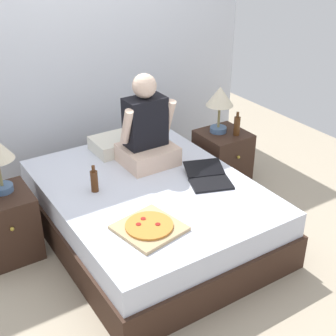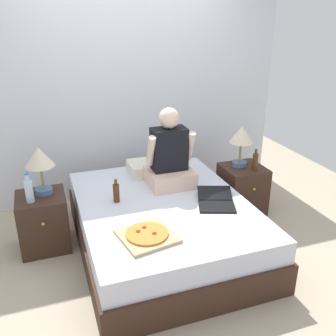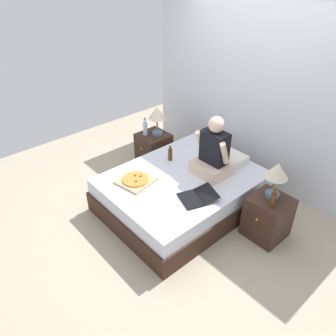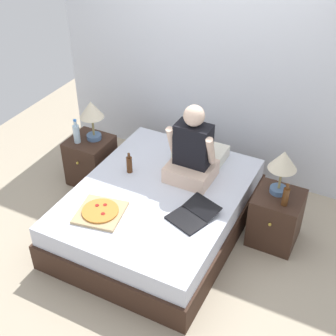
{
  "view_description": "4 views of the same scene",
  "coord_description": "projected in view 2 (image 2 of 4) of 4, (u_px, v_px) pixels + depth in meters",
  "views": [
    {
      "loc": [
        -1.6,
        -2.77,
        2.35
      ],
      "look_at": [
        0.13,
        -0.08,
        0.63
      ],
      "focal_mm": 50.0,
      "sensor_mm": 36.0,
      "label": 1
    },
    {
      "loc": [
        -0.97,
        -2.89,
        2.07
      ],
      "look_at": [
        0.04,
        -0.01,
        0.82
      ],
      "focal_mm": 40.0,
      "sensor_mm": 36.0,
      "label": 2
    },
    {
      "loc": [
        2.45,
        -2.41,
        2.87
      ],
      "look_at": [
        -0.02,
        -0.23,
        0.7
      ],
      "focal_mm": 35.0,
      "sensor_mm": 36.0,
      "label": 3
    },
    {
      "loc": [
        1.66,
        -3.04,
        3.24
      ],
      "look_at": [
        0.1,
        0.02,
        0.77
      ],
      "focal_mm": 50.0,
      "sensor_mm": 36.0,
      "label": 4
    }
  ],
  "objects": [
    {
      "name": "ground_plane",
      "position": [
        163.0,
        246.0,
        3.6
      ],
      "size": [
        5.76,
        5.76,
        0.0
      ],
      "primitive_type": "plane",
      "color": "tan"
    },
    {
      "name": "wall_back",
      "position": [
        125.0,
        91.0,
        4.3
      ],
      "size": [
        3.76,
        0.12,
        2.5
      ],
      "primitive_type": "cube",
      "color": "silver",
      "rests_on": "ground"
    },
    {
      "name": "bed",
      "position": [
        163.0,
        225.0,
        3.51
      ],
      "size": [
        1.53,
        1.97,
        0.48
      ],
      "color": "#382319",
      "rests_on": "ground"
    },
    {
      "name": "nightstand_left",
      "position": [
        44.0,
        222.0,
        3.51
      ],
      "size": [
        0.44,
        0.47,
        0.53
      ],
      "color": "#382319",
      "rests_on": "ground"
    },
    {
      "name": "lamp_on_left_nightstand",
      "position": [
        40.0,
        160.0,
        3.34
      ],
      "size": [
        0.26,
        0.26,
        0.45
      ],
      "color": "#4C6B93",
      "rests_on": "nightstand_left"
    },
    {
      "name": "water_bottle",
      "position": [
        29.0,
        190.0,
        3.27
      ],
      "size": [
        0.07,
        0.07,
        0.28
      ],
      "color": "silver",
      "rests_on": "nightstand_left"
    },
    {
      "name": "nightstand_right",
      "position": [
        242.0,
        189.0,
        4.16
      ],
      "size": [
        0.44,
        0.47,
        0.53
      ],
      "color": "#382319",
      "rests_on": "ground"
    },
    {
      "name": "lamp_on_right_nightstand",
      "position": [
        241.0,
        137.0,
        3.97
      ],
      "size": [
        0.26,
        0.26,
        0.45
      ],
      "color": "#4C6B93",
      "rests_on": "nightstand_right"
    },
    {
      "name": "beer_bottle",
      "position": [
        255.0,
        161.0,
        3.96
      ],
      "size": [
        0.06,
        0.06,
        0.23
      ],
      "color": "#512D14",
      "rests_on": "nightstand_right"
    },
    {
      "name": "pillow",
      "position": [
        153.0,
        167.0,
        4.05
      ],
      "size": [
        0.52,
        0.34,
        0.12
      ],
      "primitive_type": "cube",
      "color": "silver",
      "rests_on": "bed"
    },
    {
      "name": "person_seated",
      "position": [
        170.0,
        157.0,
        3.67
      ],
      "size": [
        0.47,
        0.4,
        0.78
      ],
      "color": "beige",
      "rests_on": "bed"
    },
    {
      "name": "laptop",
      "position": [
        216.0,
        202.0,
        3.37
      ],
      "size": [
        0.44,
        0.5,
        0.07
      ],
      "color": "black",
      "rests_on": "bed"
    },
    {
      "name": "pizza_box",
      "position": [
        147.0,
        235.0,
        2.87
      ],
      "size": [
        0.47,
        0.47,
        0.04
      ],
      "color": "tan",
      "rests_on": "bed"
    },
    {
      "name": "beer_bottle_on_bed",
      "position": [
        116.0,
        193.0,
        3.39
      ],
      "size": [
        0.06,
        0.06,
        0.22
      ],
      "color": "#4C2811",
      "rests_on": "bed"
    }
  ]
}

